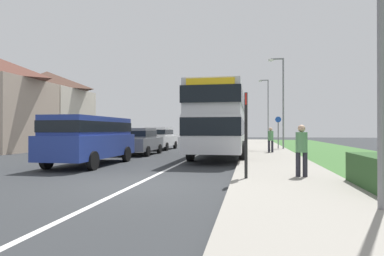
{
  "coord_description": "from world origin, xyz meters",
  "views": [
    {
      "loc": [
        3.12,
        -8.63,
        1.52
      ],
      "look_at": [
        0.6,
        5.47,
        1.6
      ],
      "focal_mm": 30.58,
      "sensor_mm": 36.0,
      "label": 1
    }
  ],
  "objects": [
    {
      "name": "street_lamp_mid",
      "position": [
        5.43,
        16.41,
        3.97
      ],
      "size": [
        1.14,
        0.2,
        6.86
      ],
      "color": "slate",
      "rests_on": "ground_plane"
    },
    {
      "name": "parked_van_blue",
      "position": [
        -3.65,
        4.46,
        1.24
      ],
      "size": [
        2.11,
        5.45,
        2.07
      ],
      "color": "navy",
      "rests_on": "ground_plane"
    },
    {
      "name": "bus_stop_sign",
      "position": [
        3.0,
        0.95,
        1.54
      ],
      "size": [
        0.09,
        0.52,
        2.6
      ],
      "color": "black",
      "rests_on": "ground_plane"
    },
    {
      "name": "pedestrian_walking_away",
      "position": [
        4.37,
        12.25,
        0.98
      ],
      "size": [
        0.34,
        0.34,
        1.67
      ],
      "color": "#23232D",
      "rests_on": "ground_plane"
    },
    {
      "name": "double_decker_bus",
      "position": [
        1.51,
        9.95,
        2.14
      ],
      "size": [
        2.8,
        10.82,
        3.7
      ],
      "color": "#BCBCC1",
      "rests_on": "ground_plane"
    },
    {
      "name": "house_terrace_far_side",
      "position": [
        -14.69,
        14.62,
        3.36
      ],
      "size": [
        6.4,
        11.99,
        6.72
      ],
      "color": "tan",
      "rests_on": "ground_plane"
    },
    {
      "name": "street_lamp_far",
      "position": [
        5.1,
        30.87,
        4.27
      ],
      "size": [
        1.14,
        0.2,
        7.44
      ],
      "color": "slate",
      "rests_on": "ground_plane"
    },
    {
      "name": "cycle_route_sign",
      "position": [
        5.19,
        16.62,
        1.43
      ],
      "size": [
        0.44,
        0.08,
        2.52
      ],
      "color": "slate",
      "rests_on": "ground_plane"
    },
    {
      "name": "ground_plane",
      "position": [
        0.0,
        0.0,
        0.0
      ],
      "size": [
        120.0,
        120.0,
        0.0
      ],
      "primitive_type": "plane",
      "color": "#2D3033"
    },
    {
      "name": "pedestrian_at_stop",
      "position": [
        4.63,
        1.54,
        0.98
      ],
      "size": [
        0.34,
        0.34,
        1.67
      ],
      "color": "#23232D",
      "rests_on": "ground_plane"
    },
    {
      "name": "grass_verge_seaward",
      "position": [
        8.5,
        6.0,
        0.04
      ],
      "size": [
        6.0,
        68.0,
        0.08
      ],
      "primitive_type": "cube",
      "color": "#3D6B33",
      "rests_on": "ground_plane"
    },
    {
      "name": "parked_car_grey",
      "position": [
        -3.55,
        10.37,
        0.89
      ],
      "size": [
        2.0,
        4.01,
        1.62
      ],
      "color": "slate",
      "rests_on": "ground_plane"
    },
    {
      "name": "pavement_near_side",
      "position": [
        4.2,
        6.0,
        0.06
      ],
      "size": [
        3.2,
        68.0,
        0.12
      ],
      "primitive_type": "cube",
      "color": "gray",
      "rests_on": "ground_plane"
    },
    {
      "name": "lane_marking_centre",
      "position": [
        0.0,
        8.0,
        0.0
      ],
      "size": [
        0.14,
        60.0,
        0.01
      ],
      "primitive_type": "cube",
      "color": "silver",
      "rests_on": "ground_plane"
    },
    {
      "name": "parked_car_white",
      "position": [
        -3.74,
        15.74,
        0.93
      ],
      "size": [
        1.9,
        4.53,
        1.7
      ],
      "color": "silver",
      "rests_on": "ground_plane"
    }
  ]
}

